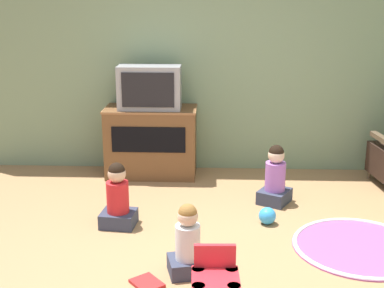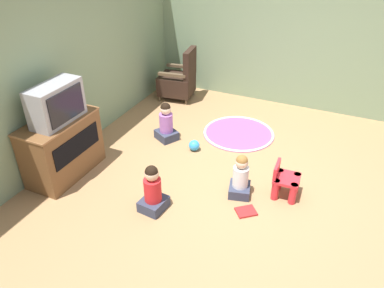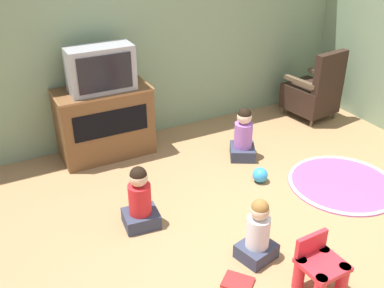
{
  "view_description": "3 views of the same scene",
  "coord_description": "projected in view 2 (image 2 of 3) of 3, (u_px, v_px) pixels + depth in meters",
  "views": [
    {
      "loc": [
        0.05,
        -3.73,
        2.07
      ],
      "look_at": [
        -0.13,
        0.45,
        0.86
      ],
      "focal_mm": 50.0,
      "sensor_mm": 36.0,
      "label": 1
    },
    {
      "loc": [
        -3.66,
        -1.08,
        2.95
      ],
      "look_at": [
        -0.44,
        0.38,
        0.76
      ],
      "focal_mm": 35.0,
      "sensor_mm": 36.0,
      "label": 2
    },
    {
      "loc": [
        -1.89,
        -2.35,
        2.55
      ],
      "look_at": [
        -0.43,
        0.45,
        0.85
      ],
      "focal_mm": 42.0,
      "sensor_mm": 36.0,
      "label": 3
    }
  ],
  "objects": [
    {
      "name": "ground_plane",
      "position": [
        234.0,
        185.0,
        4.77
      ],
      "size": [
        30.0,
        30.0,
        0.0
      ],
      "primitive_type": "plane",
      "color": "#9E754C"
    },
    {
      "name": "wall_back",
      "position": [
        59.0,
        62.0,
        4.85
      ],
      "size": [
        5.77,
        0.12,
        2.62
      ],
      "color": "gray",
      "rests_on": "ground_plane"
    },
    {
      "name": "wall_right",
      "position": [
        308.0,
        32.0,
        6.08
      ],
      "size": [
        0.12,
        5.5,
        2.62
      ],
      "color": "gray",
      "rests_on": "ground_plane"
    },
    {
      "name": "tv_cabinet",
      "position": [
        62.0,
        147.0,
        4.78
      ],
      "size": [
        1.03,
        0.52,
        0.79
      ],
      "color": "brown",
      "rests_on": "ground_plane"
    },
    {
      "name": "television",
      "position": [
        56.0,
        103.0,
        4.43
      ],
      "size": [
        0.69,
        0.32,
        0.48
      ],
      "color": "#939399",
      "rests_on": "tv_cabinet"
    },
    {
      "name": "black_armchair",
      "position": [
        179.0,
        80.0,
        6.82
      ],
      "size": [
        0.61,
        0.68,
        0.95
      ],
      "rotation": [
        0.0,
        0.0,
        3.28
      ],
      "color": "brown",
      "rests_on": "ground_plane"
    },
    {
      "name": "yellow_kid_chair",
      "position": [
        285.0,
        182.0,
        4.5
      ],
      "size": [
        0.32,
        0.31,
        0.43
      ],
      "rotation": [
        0.0,
        0.0,
        0.04
      ],
      "color": "red",
      "rests_on": "ground_plane"
    },
    {
      "name": "play_mat",
      "position": [
        239.0,
        133.0,
        5.87
      ],
      "size": [
        1.11,
        1.11,
        0.04
      ],
      "color": "#A54C8C",
      "rests_on": "ground_plane"
    },
    {
      "name": "child_watching_left",
      "position": [
        166.0,
        124.0,
        5.6
      ],
      "size": [
        0.39,
        0.4,
        0.6
      ],
      "rotation": [
        0.0,
        0.0,
        1.06
      ],
      "color": "#33384C",
      "rests_on": "ground_plane"
    },
    {
      "name": "child_watching_center",
      "position": [
        153.0,
        191.0,
        4.25
      ],
      "size": [
        0.33,
        0.3,
        0.6
      ],
      "rotation": [
        0.0,
        0.0,
        -0.11
      ],
      "color": "#33384C",
      "rests_on": "ground_plane"
    },
    {
      "name": "child_watching_right",
      "position": [
        240.0,
        178.0,
        4.49
      ],
      "size": [
        0.34,
        0.31,
        0.56
      ],
      "rotation": [
        0.0,
        0.0,
        0.24
      ],
      "color": "#33384C",
      "rests_on": "ground_plane"
    },
    {
      "name": "toy_ball",
      "position": [
        194.0,
        145.0,
        5.43
      ],
      "size": [
        0.16,
        0.16,
        0.16
      ],
      "color": "#3399E5",
      "rests_on": "ground_plane"
    },
    {
      "name": "book",
      "position": [
        246.0,
        212.0,
        4.32
      ],
      "size": [
        0.28,
        0.29,
        0.02
      ],
      "rotation": [
        0.0,
        0.0,
        2.26
      ],
      "color": "#B22323",
      "rests_on": "ground_plane"
    }
  ]
}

